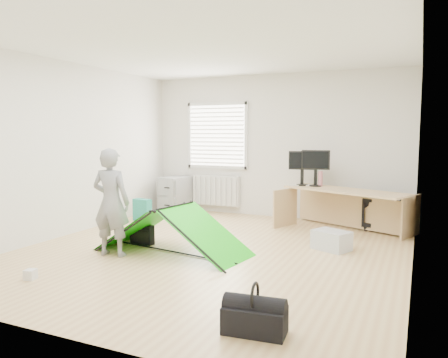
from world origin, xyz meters
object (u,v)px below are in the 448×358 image
at_px(thermos, 320,179).
at_px(laptop_bag, 142,234).
at_px(monitor_left, 302,173).
at_px(office_chair, 383,213).
at_px(desk, 344,211).
at_px(duffel_bag, 255,320).
at_px(kite, 173,230).
at_px(person, 111,202).
at_px(filing_cabinet, 176,194).
at_px(storage_crate, 331,240).
at_px(monitor_right, 316,173).

height_order(thermos, laptop_bag, thermos).
height_order(monitor_left, thermos, monitor_left).
bearing_deg(office_chair, desk, 37.97).
bearing_deg(duffel_bag, laptop_bag, 135.34).
bearing_deg(monitor_left, desk, -25.19).
height_order(desk, duffel_bag, desk).
height_order(desk, kite, desk).
bearing_deg(monitor_left, person, -126.80).
bearing_deg(kite, monitor_left, 74.93).
bearing_deg(duffel_bag, monitor_left, 93.80).
bearing_deg(office_chair, kite, 48.61).
height_order(filing_cabinet, storage_crate, filing_cabinet).
distance_m(person, duffel_bag, 2.88).
bearing_deg(kite, filing_cabinet, 128.58).
bearing_deg(person, storage_crate, -157.80).
bearing_deg(laptop_bag, monitor_left, 58.26).
bearing_deg(duffel_bag, thermos, 89.63).
bearing_deg(storage_crate, desk, 91.13).
height_order(monitor_right, duffel_bag, monitor_right).
distance_m(monitor_left, person, 3.45).
relative_size(desk, office_chair, 3.27).
xyz_separation_m(person, storage_crate, (2.57, 1.47, -0.57)).
bearing_deg(desk, filing_cabinet, -164.10).
distance_m(office_chair, person, 4.42).
height_order(monitor_left, office_chair, monitor_left).
relative_size(filing_cabinet, laptop_bag, 1.93).
relative_size(monitor_left, office_chair, 0.75).
height_order(desk, monitor_left, monitor_left).
bearing_deg(monitor_right, laptop_bag, -135.13).
distance_m(thermos, office_chair, 1.16).
xyz_separation_m(monitor_left, monitor_right, (0.24, -0.00, 0.01)).
distance_m(desk, duffel_bag, 4.04).
bearing_deg(desk, office_chair, 59.75).
height_order(kite, laptop_bag, kite).
bearing_deg(monitor_right, office_chair, 3.74).
relative_size(monitor_right, kite, 0.24).
bearing_deg(person, duffel_bag, 144.07).
bearing_deg(kite, duffel_bag, -35.50).
height_order(office_chair, laptop_bag, office_chair).
distance_m(laptop_bag, duffel_bag, 3.19).
xyz_separation_m(filing_cabinet, duffel_bag, (3.36, -4.45, -0.25)).
xyz_separation_m(kite, duffel_bag, (1.83, -1.78, -0.20)).
xyz_separation_m(monitor_right, storage_crate, (0.57, -1.49, -0.78)).
xyz_separation_m(kite, laptop_bag, (-0.65, 0.23, -0.18)).
bearing_deg(kite, thermos, 69.31).
xyz_separation_m(thermos, office_chair, (1.02, 0.14, -0.54)).
xyz_separation_m(storage_crate, laptop_bag, (-2.56, -0.80, 0.01)).
height_order(desk, office_chair, desk).
bearing_deg(kite, person, -137.39).
distance_m(monitor_left, kite, 2.82).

